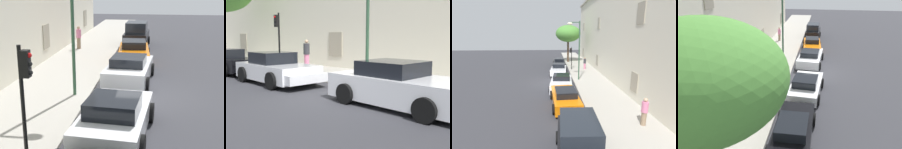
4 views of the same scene
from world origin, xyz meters
The scene contains 8 objects.
ground_plane centered at (0.00, 0.00, 0.00)m, with size 80.00×80.00×0.00m, color #333338.
sidewalk centered at (0.00, 4.45, 0.07)m, with size 60.00×4.05×0.14m, color #A8A399.
sportscar_yellow_flank centered at (-3.99, 0.87, 0.62)m, with size 4.68×2.47×1.39m.
sportscar_white_middle centered at (2.26, 0.93, 0.59)m, with size 4.86×2.46×1.35m.
sportscar_tail_end centered at (5.95, 1.00, 0.61)m, with size 4.96×2.28×1.36m.
hatchback_parked centered at (11.87, 1.20, 0.85)m, with size 3.95×2.05×1.89m.
traffic_light centered at (-6.64, 2.78, 2.36)m, with size 0.22×0.36×3.24m.
pedestrian_strolling centered at (9.49, 5.29, 0.98)m, with size 0.44×0.44×1.64m.
Camera 1 is at (-13.83, -0.32, 4.75)m, focal length 52.59 mm.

